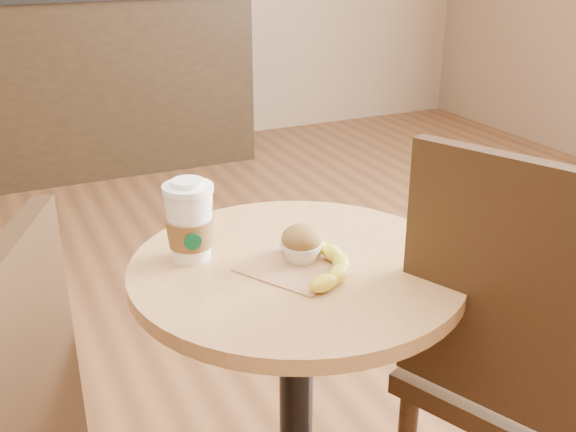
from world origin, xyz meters
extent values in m
cylinder|color=black|center=(0.05, 0.10, 0.38)|extent=(0.07, 0.07, 0.72)
cylinder|color=tan|center=(0.05, 0.10, 0.73)|extent=(0.64, 0.64, 0.03)
cube|color=#322111|center=(-0.46, -0.11, 0.74)|extent=(0.18, 0.38, 0.45)
cube|color=#322111|center=(0.49, -0.13, 0.50)|extent=(0.58, 0.58, 0.04)
cylinder|color=#322111|center=(0.59, 0.12, 0.25)|extent=(0.04, 0.04, 0.50)
cube|color=#322111|center=(0.31, -0.20, 0.77)|extent=(0.19, 0.40, 0.46)
cube|color=black|center=(0.00, 3.18, 0.50)|extent=(2.20, 0.60, 1.00)
cube|color=#A87651|center=(0.07, 0.10, 0.75)|extent=(0.30, 0.28, 0.00)
cylinder|color=white|center=(-0.13, 0.20, 0.89)|extent=(0.10, 0.10, 0.01)
cylinder|color=white|center=(-0.13, 0.20, 0.90)|extent=(0.06, 0.06, 0.01)
cylinder|color=#074C2A|center=(-0.14, 0.16, 0.81)|extent=(0.03, 0.01, 0.03)
ellipsoid|color=brown|center=(0.06, 0.10, 0.80)|extent=(0.08, 0.08, 0.05)
ellipsoid|color=beige|center=(0.06, 0.10, 0.81)|extent=(0.03, 0.03, 0.02)
camera|label=1|loc=(-0.45, -0.93, 1.32)|focal=42.00mm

